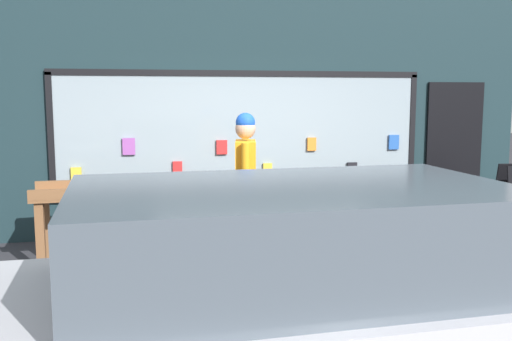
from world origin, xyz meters
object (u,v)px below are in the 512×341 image
display_table_left (140,197)px  parked_car (292,299)px  small_dog (293,243)px  person_browsing (246,177)px  display_table_right (368,191)px

display_table_left → parked_car: 3.66m
display_table_left → small_dog: bearing=-22.6°
person_browsing → parked_car: 3.09m
display_table_left → small_dog: size_ratio=4.54×
person_browsing → small_dog: person_browsing is taller
display_table_left → person_browsing: 1.29m
display_table_right → person_browsing: bearing=-163.0°
display_table_right → small_dog: size_ratio=4.53×
person_browsing → parked_car: person_browsing is taller
display_table_left → person_browsing: bearing=-23.9°
display_table_right → parked_car: 4.10m
parked_car → display_table_left: bearing=101.4°
display_table_left → small_dog: (1.65, -0.69, -0.45)m
display_table_right → small_dog: (-1.18, -0.69, -0.42)m
small_dog → person_browsing: bearing=83.2°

